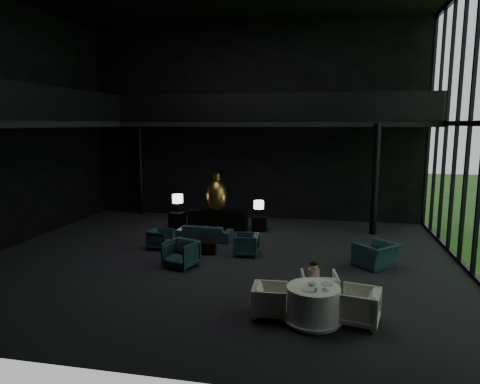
% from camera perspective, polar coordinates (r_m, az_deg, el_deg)
% --- Properties ---
extents(floor, '(14.00, 12.00, 0.02)m').
position_cam_1_polar(floor, '(12.88, -2.90, -8.97)').
color(floor, black).
rests_on(floor, ground).
extents(wall_back, '(14.00, 0.04, 8.00)m').
position_cam_1_polar(wall_back, '(18.12, 1.74, 9.12)').
color(wall_back, black).
rests_on(wall_back, ground).
extents(wall_front, '(14.00, 0.04, 8.00)m').
position_cam_1_polar(wall_front, '(6.60, -16.27, 8.82)').
color(wall_front, black).
rests_on(wall_front, ground).
extents(wall_left, '(0.04, 12.00, 8.00)m').
position_cam_1_polar(wall_left, '(15.54, -29.18, 7.99)').
color(wall_left, black).
rests_on(wall_left, ground).
extents(mezzanine_left, '(2.00, 12.00, 0.25)m').
position_cam_1_polar(mezzanine_left, '(14.92, -26.23, 8.21)').
color(mezzanine_left, black).
rests_on(mezzanine_left, wall_left).
extents(mezzanine_back, '(12.00, 2.00, 0.25)m').
position_cam_1_polar(mezzanine_back, '(16.98, 4.53, 9.10)').
color(mezzanine_back, black).
rests_on(mezzanine_back, wall_back).
extents(railing_left, '(0.06, 12.00, 1.00)m').
position_cam_1_polar(railing_left, '(14.34, -23.17, 10.81)').
color(railing_left, black).
rests_on(railing_left, mezzanine_left).
extents(railing_back, '(12.00, 0.06, 1.00)m').
position_cam_1_polar(railing_back, '(16.00, 4.12, 11.25)').
color(railing_back, black).
rests_on(railing_back, mezzanine_back).
extents(column_nw, '(0.24, 0.24, 4.00)m').
position_cam_1_polar(column_nw, '(19.42, -13.17, 2.97)').
color(column_nw, black).
rests_on(column_nw, floor).
extents(column_ne, '(0.24, 0.24, 4.00)m').
position_cam_1_polar(column_ne, '(16.08, 17.57, 1.56)').
color(column_ne, black).
rests_on(column_ne, floor).
extents(console, '(2.25, 0.51, 0.72)m').
position_cam_1_polar(console, '(16.38, -2.99, -3.73)').
color(console, black).
rests_on(console, floor).
extents(bronze_urn, '(0.77, 0.77, 1.43)m').
position_cam_1_polar(bronze_urn, '(16.07, -3.13, -0.46)').
color(bronze_urn, brown).
rests_on(bronze_urn, console).
extents(side_table_left, '(0.55, 0.55, 0.60)m').
position_cam_1_polar(side_table_left, '(16.79, -8.35, -3.70)').
color(side_table_left, black).
rests_on(side_table_left, floor).
extents(table_lamp_left, '(0.41, 0.41, 0.69)m').
position_cam_1_polar(table_lamp_left, '(16.71, -8.32, -0.98)').
color(table_lamp_left, black).
rests_on(table_lamp_left, side_table_left).
extents(side_table_right, '(0.51, 0.51, 0.56)m').
position_cam_1_polar(side_table_right, '(16.14, 2.59, -4.21)').
color(side_table_right, black).
rests_on(side_table_right, floor).
extents(table_lamp_right, '(0.37, 0.37, 0.62)m').
position_cam_1_polar(table_lamp_right, '(15.83, 2.52, -1.80)').
color(table_lamp_right, black).
rests_on(table_lamp_right, side_table_right).
extents(sofa, '(1.70, 0.54, 0.66)m').
position_cam_1_polar(sofa, '(14.88, -4.70, -5.18)').
color(sofa, '#1B3242').
rests_on(sofa, floor).
extents(lounge_armchair_west, '(0.59, 0.62, 0.61)m').
position_cam_1_polar(lounge_armchair_west, '(14.11, -10.62, -6.21)').
color(lounge_armchair_west, black).
rests_on(lounge_armchair_west, floor).
extents(lounge_armchair_east, '(0.64, 0.69, 0.68)m').
position_cam_1_polar(lounge_armchair_east, '(13.19, 0.86, -6.97)').
color(lounge_armchair_east, '#15262A').
rests_on(lounge_armchair_east, floor).
extents(lounge_armchair_south, '(1.05, 1.02, 0.87)m').
position_cam_1_polar(lounge_armchair_south, '(12.22, -7.88, -7.90)').
color(lounge_armchair_south, '#1B3F45').
rests_on(lounge_armchair_south, floor).
extents(window_armchair, '(1.23, 1.24, 0.92)m').
position_cam_1_polar(window_armchair, '(12.68, 17.69, -7.50)').
color(window_armchair, '#1C3239').
rests_on(window_armchair, floor).
extents(coffee_table, '(1.00, 1.00, 0.37)m').
position_cam_1_polar(coffee_table, '(13.63, -5.02, -7.16)').
color(coffee_table, black).
rests_on(coffee_table, floor).
extents(dining_table, '(1.23, 1.23, 0.75)m').
position_cam_1_polar(dining_table, '(9.08, 9.71, -14.84)').
color(dining_table, white).
rests_on(dining_table, floor).
extents(dining_chair_north, '(0.91, 0.86, 0.83)m').
position_cam_1_polar(dining_chair_north, '(9.88, 10.52, -12.27)').
color(dining_chair_north, white).
rests_on(dining_chair_north, floor).
extents(dining_chair_east, '(0.90, 0.94, 0.82)m').
position_cam_1_polar(dining_chair_east, '(9.19, 15.57, -14.19)').
color(dining_chair_east, silver).
rests_on(dining_chair_east, floor).
extents(dining_chair_west, '(0.67, 0.71, 0.69)m').
position_cam_1_polar(dining_chair_west, '(9.26, 4.03, -14.11)').
color(dining_chair_west, white).
rests_on(dining_chair_west, floor).
extents(child, '(0.26, 0.26, 0.55)m').
position_cam_1_polar(child, '(9.76, 9.79, -10.61)').
color(child, '#C699AC').
rests_on(child, dining_chair_north).
extents(plate_a, '(0.28, 0.28, 0.02)m').
position_cam_1_polar(plate_a, '(8.73, 9.13, -12.76)').
color(plate_a, white).
rests_on(plate_a, dining_table).
extents(plate_b, '(0.29, 0.29, 0.02)m').
position_cam_1_polar(plate_b, '(9.10, 11.52, -11.91)').
color(plate_b, white).
rests_on(plate_b, dining_table).
extents(saucer, '(0.20, 0.20, 0.01)m').
position_cam_1_polar(saucer, '(8.77, 11.32, -12.73)').
color(saucer, white).
rests_on(saucer, dining_table).
extents(coffee_cup, '(0.09, 0.09, 0.06)m').
position_cam_1_polar(coffee_cup, '(8.78, 11.23, -12.46)').
color(coffee_cup, white).
rests_on(coffee_cup, saucer).
extents(cereal_bowl, '(0.17, 0.17, 0.08)m').
position_cam_1_polar(cereal_bowl, '(8.98, 9.63, -11.92)').
color(cereal_bowl, white).
rests_on(cereal_bowl, dining_table).
extents(cream_pot, '(0.08, 0.08, 0.07)m').
position_cam_1_polar(cream_pot, '(8.65, 10.07, -12.79)').
color(cream_pot, '#99999E').
rests_on(cream_pot, dining_table).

